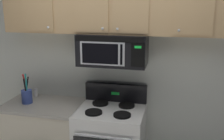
{
  "coord_description": "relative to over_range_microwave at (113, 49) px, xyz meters",
  "views": [
    {
      "loc": [
        0.65,
        -2.35,
        2.1
      ],
      "look_at": [
        0.0,
        0.49,
        1.35
      ],
      "focal_mm": 43.0,
      "sensor_mm": 36.0,
      "label": 1
    }
  ],
  "objects": [
    {
      "name": "back_wall",
      "position": [
        0.0,
        0.25,
        -0.23
      ],
      "size": [
        5.2,
        0.1,
        2.7
      ],
      "primitive_type": "cube",
      "color": "silver",
      "rests_on": "ground_plane"
    },
    {
      "name": "over_range_microwave",
      "position": [
        0.0,
        0.0,
        0.0
      ],
      "size": [
        0.76,
        0.43,
        0.35
      ],
      "color": "black"
    },
    {
      "name": "upper_cabinets",
      "position": [
        0.0,
        0.03,
        0.45
      ],
      "size": [
        2.5,
        0.36,
        0.55
      ],
      "color": "tan"
    },
    {
      "name": "utensil_crock_blue",
      "position": [
        -1.04,
        -0.14,
        -0.57
      ],
      "size": [
        0.13,
        0.13,
        0.38
      ],
      "color": "#384C9E",
      "rests_on": "counter_segment"
    },
    {
      "name": "salt_shaker",
      "position": [
        -1.05,
        0.09,
        -0.62
      ],
      "size": [
        0.05,
        0.05,
        0.11
      ],
      "color": "white",
      "rests_on": "counter_segment"
    },
    {
      "name": "counter_segment",
      "position": [
        -0.84,
        -0.11,
        -1.12
      ],
      "size": [
        0.93,
        0.65,
        0.9
      ],
      "color": "beige",
      "rests_on": "ground_plane"
    }
  ]
}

